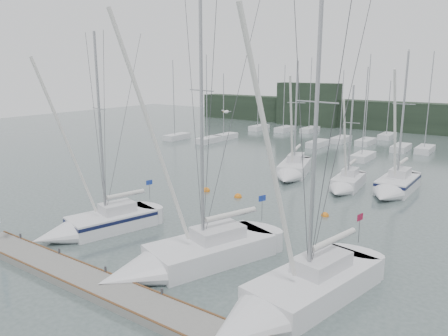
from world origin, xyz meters
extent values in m
plane|color=#465553|center=(0.00, 0.00, 0.00)|extent=(160.00, 160.00, 0.00)
cube|color=slate|center=(0.00, -5.00, 0.20)|extent=(24.00, 2.00, 0.40)
cube|color=black|center=(0.00, 62.00, 2.50)|extent=(90.00, 4.00, 5.00)
cube|color=black|center=(-20.00, 60.00, 4.00)|extent=(12.00, 3.00, 8.00)
cube|color=silver|center=(-15.77, 51.90, 0.35)|extent=(1.80, 4.50, 0.90)
cylinder|color=#989AA0|center=(-15.77, 51.40, 6.62)|extent=(0.12, 0.12, 11.65)
cube|color=silver|center=(-23.32, 37.29, 0.35)|extent=(1.80, 4.50, 0.90)
cylinder|color=#989AA0|center=(-23.32, 36.79, 5.38)|extent=(0.12, 0.12, 9.16)
cube|color=silver|center=(-0.78, 33.90, 0.35)|extent=(1.80, 4.50, 0.90)
cylinder|color=#989AA0|center=(-0.78, 33.40, 5.85)|extent=(0.12, 0.12, 10.09)
cube|color=silver|center=(-8.95, 39.44, 0.35)|extent=(1.80, 4.50, 0.90)
cylinder|color=#989AA0|center=(-8.95, 38.94, 5.56)|extent=(0.12, 0.12, 9.51)
cube|color=silver|center=(-7.59, 44.81, 0.35)|extent=(1.80, 4.50, 0.90)
cylinder|color=#989AA0|center=(-7.59, 44.31, 5.64)|extent=(0.12, 0.12, 9.69)
cube|color=silver|center=(-3.91, 44.75, 0.35)|extent=(1.80, 4.50, 0.90)
cylinder|color=#989AA0|center=(-3.91, 44.25, 6.73)|extent=(0.12, 0.12, 11.85)
cube|color=silver|center=(-23.40, 33.19, 0.35)|extent=(1.80, 4.50, 0.90)
cylinder|color=#989AA0|center=(-23.40, 32.69, 6.71)|extent=(0.12, 0.12, 11.82)
cube|color=silver|center=(4.29, 43.32, 0.35)|extent=(1.80, 4.50, 0.90)
cylinder|color=#989AA0|center=(4.29, 42.82, 6.80)|extent=(0.12, 0.12, 12.00)
cube|color=silver|center=(-29.31, 32.73, 0.35)|extent=(1.80, 4.50, 0.90)
cylinder|color=#989AA0|center=(-29.31, 32.23, 6.36)|extent=(0.12, 0.12, 11.12)
cube|color=silver|center=(-19.69, 50.01, 0.35)|extent=(1.80, 4.50, 0.90)
cylinder|color=#989AA0|center=(-19.69, 49.51, 6.05)|extent=(0.12, 0.12, 10.50)
cube|color=silver|center=(1.44, 42.73, 0.35)|extent=(1.80, 4.50, 0.90)
cylinder|color=#989AA0|center=(1.44, 42.23, 6.94)|extent=(0.12, 0.12, 12.28)
cube|color=silver|center=(-2.89, 52.13, 0.35)|extent=(1.80, 4.50, 0.90)
cylinder|color=#989AA0|center=(-2.89, 51.63, 4.85)|extent=(0.12, 0.12, 8.10)
cube|color=silver|center=(-24.29, 49.13, 0.35)|extent=(1.80, 4.50, 0.90)
cylinder|color=#989AA0|center=(-24.29, 48.63, 6.13)|extent=(0.12, 0.12, 10.67)
cube|color=silver|center=(-7.43, 1.04, 0.42)|extent=(4.11, 6.17, 1.40)
cone|color=silver|center=(-8.50, -2.85, 0.42)|extent=(3.25, 3.06, 2.70)
cube|color=silver|center=(-7.30, 1.49, 1.44)|extent=(2.03, 2.58, 0.65)
cylinder|color=#989AA0|center=(-7.53, 0.65, 7.06)|extent=(0.17, 0.17, 11.88)
cylinder|color=silver|center=(-7.12, 2.13, 2.28)|extent=(0.99, 2.73, 0.26)
cube|color=#0E1335|center=(-7.43, 1.04, 0.88)|extent=(4.13, 6.20, 0.23)
cube|color=navy|center=(-6.62, 3.94, 2.79)|extent=(0.15, 0.49, 0.33)
cube|color=silver|center=(1.08, 0.99, 0.46)|extent=(5.49, 7.81, 1.52)
cone|color=silver|center=(-0.66, -3.79, 0.46)|extent=(4.09, 3.98, 3.24)
cube|color=silver|center=(1.25, 1.47, 1.57)|extent=(2.65, 3.29, 0.71)
cylinder|color=#989AA0|center=(0.91, 0.51, 8.24)|extent=(0.18, 0.18, 14.06)
cylinder|color=silver|center=(1.57, 2.33, 2.48)|extent=(1.46, 3.37, 0.28)
cube|color=navy|center=(2.37, 4.53, 3.04)|extent=(0.21, 0.52, 0.36)
cube|color=silver|center=(7.63, 0.62, 0.46)|extent=(4.52, 7.81, 1.54)
cone|color=silver|center=(6.56, -4.51, 0.46)|extent=(3.66, 3.71, 3.09)
cube|color=silver|center=(7.74, 1.12, 1.60)|extent=(2.26, 3.22, 0.72)
cylinder|color=#989AA0|center=(7.52, 0.11, 8.01)|extent=(0.19, 0.19, 13.55)
cylinder|color=silver|center=(7.93, 2.06, 2.52)|extent=(1.01, 3.57, 0.29)
cube|color=maroon|center=(8.42, 4.41, 3.09)|extent=(0.13, 0.55, 0.37)
cube|color=silver|center=(-4.41, 22.91, 0.47)|extent=(4.17, 6.53, 1.56)
cone|color=silver|center=(-3.21, 18.76, 0.47)|extent=(3.22, 3.21, 2.60)
cube|color=silver|center=(-4.55, 23.41, 1.61)|extent=(2.04, 2.72, 0.73)
cylinder|color=#989AA0|center=(-4.29, 22.49, 6.36)|extent=(0.19, 0.19, 10.23)
cylinder|color=silver|center=(-4.74, 24.07, 2.55)|extent=(1.10, 2.92, 0.29)
cube|color=silver|center=(2.09, 20.82, 0.41)|extent=(2.57, 4.87, 1.35)
cone|color=silver|center=(2.39, 17.48, 0.41)|extent=(2.33, 2.20, 2.16)
cube|color=silver|center=(2.05, 21.27, 1.40)|extent=(1.35, 1.98, 0.63)
cylinder|color=#989AA0|center=(2.12, 20.48, 5.20)|extent=(0.16, 0.16, 8.24)
cylinder|color=silver|center=(2.01, 21.75, 2.21)|extent=(0.45, 2.31, 0.25)
cube|color=silver|center=(6.08, 22.36, 0.46)|extent=(2.70, 5.79, 1.53)
cone|color=silver|center=(6.05, 18.24, 0.46)|extent=(2.67, 2.49, 2.65)
cube|color=silver|center=(6.09, 22.87, 1.58)|extent=(1.48, 2.32, 0.71)
cylinder|color=#989AA0|center=(6.08, 21.95, 6.68)|extent=(0.18, 0.18, 10.92)
cylinder|color=silver|center=(6.09, 23.51, 2.50)|extent=(0.31, 2.82, 0.29)
cube|color=#0E1335|center=(6.08, 22.36, 0.97)|extent=(2.72, 5.81, 0.26)
sphere|color=orange|center=(-4.49, 12.28, 0.00)|extent=(0.67, 0.67, 0.67)
sphere|color=orange|center=(3.48, 12.01, 0.00)|extent=(0.59, 0.59, 0.59)
sphere|color=orange|center=(-7.87, 12.22, 0.00)|extent=(0.71, 0.71, 0.71)
ellipsoid|color=white|center=(0.50, 3.39, 8.29)|extent=(0.35, 0.46, 0.19)
cube|color=#97999F|center=(0.25, 3.49, 8.31)|extent=(0.43, 0.28, 0.10)
cube|color=#97999F|center=(0.74, 3.28, 8.31)|extent=(0.43, 0.28, 0.10)
camera|label=1|loc=(15.15, -17.62, 10.80)|focal=35.00mm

